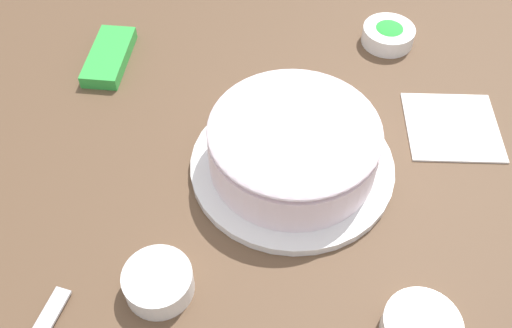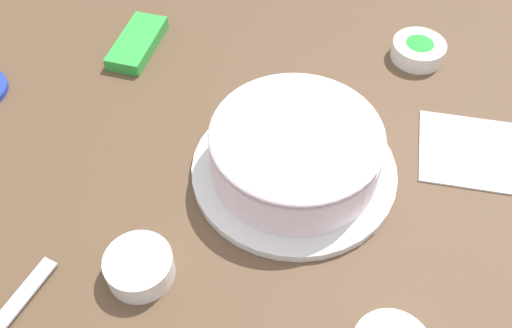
# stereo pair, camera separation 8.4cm
# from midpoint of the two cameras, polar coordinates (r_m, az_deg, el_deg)

# --- Properties ---
(ground_plane) EXTENTS (1.54, 1.54, 0.00)m
(ground_plane) POSITION_cam_midpoint_polar(r_m,az_deg,el_deg) (0.86, 0.73, -2.04)
(ground_plane) COLOR brown
(frosted_cake) EXTENTS (0.31, 0.31, 0.11)m
(frosted_cake) POSITION_cam_midpoint_polar(r_m,az_deg,el_deg) (0.84, 6.77, 1.22)
(frosted_cake) COLOR white
(frosted_cake) RESTS_ON ground_plane
(sprinkle_bowl_green) EXTENTS (0.10, 0.10, 0.04)m
(sprinkle_bowl_green) POSITION_cam_midpoint_polar(r_m,az_deg,el_deg) (1.10, 18.18, 10.80)
(sprinkle_bowl_green) COLOR white
(sprinkle_bowl_green) RESTS_ON ground_plane
(sprinkle_bowl_orange) EXTENTS (0.09, 0.09, 0.04)m
(sprinkle_bowl_orange) POSITION_cam_midpoint_polar(r_m,az_deg,el_deg) (0.77, -8.59, -10.37)
(sprinkle_bowl_orange) COLOR white
(sprinkle_bowl_orange) RESTS_ON ground_plane
(candy_box_lower) EXTENTS (0.16, 0.13, 0.02)m
(candy_box_lower) POSITION_cam_midpoint_polar(r_m,az_deg,el_deg) (1.09, -9.66, 11.82)
(candy_box_lower) COLOR green
(candy_box_lower) RESTS_ON ground_plane
(paper_napkin) EXTENTS (0.20, 0.20, 0.01)m
(paper_napkin) POSITION_cam_midpoint_polar(r_m,az_deg,el_deg) (0.97, 22.87, 1.13)
(paper_napkin) COLOR white
(paper_napkin) RESTS_ON ground_plane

